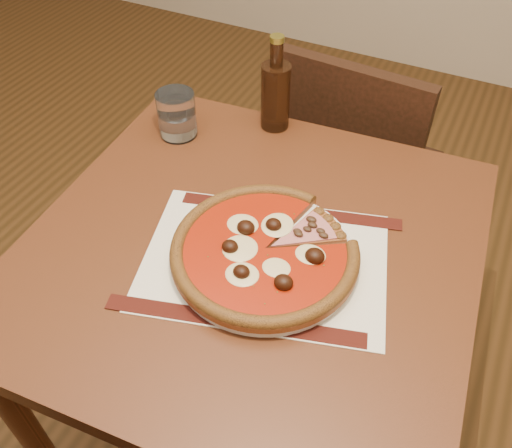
{
  "coord_description": "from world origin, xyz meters",
  "views": [
    {
      "loc": [
        0.91,
        0.23,
        1.47
      ],
      "look_at": [
        0.61,
        0.85,
        0.78
      ],
      "focal_mm": 38.0,
      "sensor_mm": 36.0,
      "label": 1
    }
  ],
  "objects_px": {
    "table": "(251,278)",
    "pizza": "(265,250)",
    "plate": "(265,257)",
    "chair_far": "(351,167)",
    "water_glass": "(177,114)",
    "bottle": "(276,93)"
  },
  "relations": [
    {
      "from": "plate",
      "to": "pizza",
      "type": "xyz_separation_m",
      "value": [
        -0.0,
        -0.0,
        0.02
      ]
    },
    {
      "from": "pizza",
      "to": "plate",
      "type": "bearing_deg",
      "value": 60.99
    },
    {
      "from": "table",
      "to": "plate",
      "type": "bearing_deg",
      "value": -35.89
    },
    {
      "from": "table",
      "to": "water_glass",
      "type": "bearing_deg",
      "value": 142.36
    },
    {
      "from": "table",
      "to": "plate",
      "type": "distance_m",
      "value": 0.12
    },
    {
      "from": "table",
      "to": "pizza",
      "type": "relative_size",
      "value": 2.61
    },
    {
      "from": "chair_far",
      "to": "bottle",
      "type": "distance_m",
      "value": 0.45
    },
    {
      "from": "pizza",
      "to": "bottle",
      "type": "bearing_deg",
      "value": 112.28
    },
    {
      "from": "chair_far",
      "to": "water_glass",
      "type": "distance_m",
      "value": 0.58
    },
    {
      "from": "table",
      "to": "chair_far",
      "type": "xyz_separation_m",
      "value": [
        0.01,
        0.61,
        -0.16
      ]
    },
    {
      "from": "chair_far",
      "to": "bottle",
      "type": "relative_size",
      "value": 3.94
    },
    {
      "from": "chair_far",
      "to": "plate",
      "type": "bearing_deg",
      "value": 96.69
    },
    {
      "from": "chair_far",
      "to": "pizza",
      "type": "bearing_deg",
      "value": 96.68
    },
    {
      "from": "table",
      "to": "pizza",
      "type": "distance_m",
      "value": 0.14
    },
    {
      "from": "table",
      "to": "bottle",
      "type": "bearing_deg",
      "value": 108.16
    },
    {
      "from": "chair_far",
      "to": "water_glass",
      "type": "relative_size",
      "value": 8.32
    },
    {
      "from": "table",
      "to": "chair_far",
      "type": "height_order",
      "value": "chair_far"
    },
    {
      "from": "bottle",
      "to": "water_glass",
      "type": "bearing_deg",
      "value": -145.3
    },
    {
      "from": "table",
      "to": "bottle",
      "type": "height_order",
      "value": "bottle"
    },
    {
      "from": "plate",
      "to": "chair_far",
      "type": "bearing_deg",
      "value": 92.4
    },
    {
      "from": "plate",
      "to": "bottle",
      "type": "height_order",
      "value": "bottle"
    },
    {
      "from": "water_glass",
      "to": "chair_far",
      "type": "bearing_deg",
      "value": 50.79
    }
  ]
}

